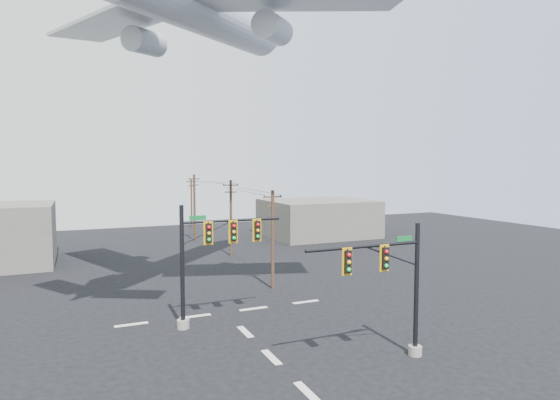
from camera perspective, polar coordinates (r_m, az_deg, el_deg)
name	(u,v)px	position (r m, az deg, el deg)	size (l,w,h in m)	color
ground	(307,392)	(21.81, 3.31, -22.33)	(120.00, 120.00, 0.00)	black
lane_markings	(262,348)	(26.26, -2.23, -17.56)	(14.00, 21.20, 0.01)	beige
signal_mast_near	(395,288)	(24.30, 13.84, -10.36)	(6.69, 0.75, 6.86)	gray
signal_mast_far	(208,258)	(28.86, -8.76, -6.97)	(6.63, 0.82, 7.44)	gray
utility_pole_a	(273,238)	(36.98, -0.90, -4.60)	(1.57, 0.26, 7.84)	#472C1E
utility_pole_b	(231,216)	(50.66, -6.00, -2.00)	(1.59, 0.71, 8.25)	#472C1E
utility_pole_c	(194,206)	(61.54, -10.39, -0.76)	(1.66, 0.85, 8.66)	#472C1E
utility_pole_d	(191,201)	(76.26, -10.75, -0.17)	(1.62, 0.27, 7.80)	#472C1E
power_lines	(213,184)	(56.07, -8.16, 1.96)	(4.45, 40.44, 0.41)	black
airliner	(207,14)	(36.08, -8.83, 21.50)	(24.20, 25.05, 7.74)	#A9ACB5
building_right	(318,218)	(65.57, 4.61, -2.19)	(14.00, 12.00, 5.00)	#615D55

